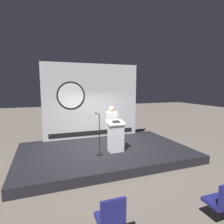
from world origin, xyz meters
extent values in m
plane|color=#6B6056|center=(0.00, 0.00, 0.00)|extent=(40.00, 40.00, 0.00)
cube|color=black|center=(0.00, 0.00, 0.15)|extent=(6.40, 4.00, 0.30)
cube|color=silver|center=(0.00, 1.85, 2.02)|extent=(4.49, 0.10, 3.44)
cylinder|color=black|center=(-0.99, 1.80, 2.30)|extent=(1.25, 0.02, 1.25)
cylinder|color=white|center=(-0.99, 1.79, 2.30)|extent=(1.12, 0.02, 1.12)
cube|color=black|center=(0.00, 1.79, 0.52)|extent=(4.04, 0.02, 0.20)
cube|color=silver|center=(0.30, -0.40, 0.83)|extent=(0.52, 0.40, 1.05)
cube|color=silver|center=(0.30, -0.40, 1.38)|extent=(0.64, 0.50, 0.17)
cube|color=black|center=(0.30, -0.42, 1.43)|extent=(0.28, 0.20, 0.07)
cylinder|color=black|center=(0.31, 0.08, 0.70)|extent=(0.26, 0.26, 0.80)
cube|color=white|center=(0.31, 0.08, 1.41)|extent=(0.40, 0.24, 0.63)
sphere|color=beige|center=(0.31, 0.08, 1.84)|extent=(0.22, 0.22, 0.22)
cylinder|color=black|center=(-0.38, -0.55, 0.31)|extent=(0.24, 0.24, 0.02)
cylinder|color=black|center=(-0.38, -0.55, 1.04)|extent=(0.03, 0.03, 1.48)
cylinder|color=black|center=(-0.38, -0.34, 1.73)|extent=(0.02, 0.42, 0.02)
sphere|color=#262626|center=(-0.38, -0.13, 1.73)|extent=(0.07, 0.07, 0.07)
cylinder|color=black|center=(0.99, -4.21, 0.18)|extent=(0.08, 0.08, 0.37)
cube|color=navy|center=(0.99, -4.21, 0.41)|extent=(0.44, 0.44, 0.08)
cube|color=navy|center=(-1.20, -3.91, 0.41)|extent=(0.44, 0.44, 0.08)
cube|color=navy|center=(-1.20, -4.11, 0.67)|extent=(0.44, 0.06, 0.44)
camera|label=1|loc=(-2.21, -6.77, 2.70)|focal=30.45mm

